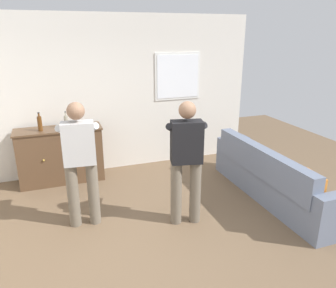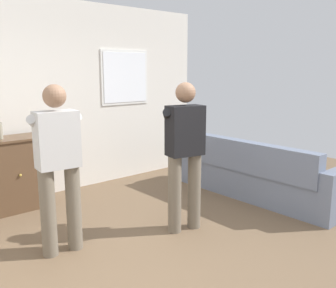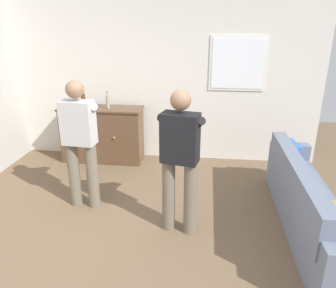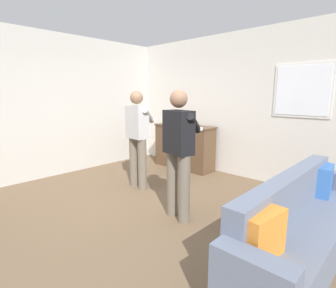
{
  "view_description": "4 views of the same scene",
  "coord_description": "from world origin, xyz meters",
  "px_view_note": "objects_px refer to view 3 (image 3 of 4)",
  "views": [
    {
      "loc": [
        -1.11,
        -3.25,
        2.48
      ],
      "look_at": [
        0.26,
        0.55,
        1.09
      ],
      "focal_mm": 35.0,
      "sensor_mm": 36.0,
      "label": 1
    },
    {
      "loc": [
        -2.35,
        -2.56,
        1.81
      ],
      "look_at": [
        0.27,
        0.46,
        1.01
      ],
      "focal_mm": 40.0,
      "sensor_mm": 36.0,
      "label": 2
    },
    {
      "loc": [
        0.7,
        -2.92,
        2.33
      ],
      "look_at": [
        0.31,
        0.43,
        1.06
      ],
      "focal_mm": 35.0,
      "sensor_mm": 36.0,
      "label": 3
    },
    {
      "loc": [
        2.59,
        -2.08,
        1.63
      ],
      "look_at": [
        0.08,
        0.57,
        0.93
      ],
      "focal_mm": 28.0,
      "sensor_mm": 36.0,
      "label": 4
    }
  ],
  "objects_px": {
    "bottle_wine_green": "(108,102)",
    "bottle_liquor_amber": "(83,101)",
    "person_standing_left": "(80,139)",
    "person_standing_right": "(180,156)",
    "couch": "(307,205)",
    "sideboard_cabinet": "(102,134)"
  },
  "relations": [
    {
      "from": "couch",
      "to": "bottle_wine_green",
      "type": "height_order",
      "value": "bottle_wine_green"
    },
    {
      "from": "bottle_wine_green",
      "to": "bottle_liquor_amber",
      "type": "height_order",
      "value": "bottle_liquor_amber"
    },
    {
      "from": "bottle_wine_green",
      "to": "person_standing_left",
      "type": "xyz_separation_m",
      "value": [
        0.07,
        -1.48,
        -0.13
      ]
    },
    {
      "from": "couch",
      "to": "person_standing_left",
      "type": "height_order",
      "value": "person_standing_left"
    },
    {
      "from": "couch",
      "to": "bottle_liquor_amber",
      "type": "height_order",
      "value": "bottle_liquor_amber"
    },
    {
      "from": "sideboard_cabinet",
      "to": "bottle_wine_green",
      "type": "bearing_deg",
      "value": -10.15
    },
    {
      "from": "person_standing_right",
      "to": "bottle_wine_green",
      "type": "bearing_deg",
      "value": 125.96
    },
    {
      "from": "bottle_wine_green",
      "to": "person_standing_right",
      "type": "relative_size",
      "value": 0.17
    },
    {
      "from": "bottle_wine_green",
      "to": "person_standing_left",
      "type": "bearing_deg",
      "value": -87.21
    },
    {
      "from": "couch",
      "to": "bottle_liquor_amber",
      "type": "bearing_deg",
      "value": 152.6
    },
    {
      "from": "couch",
      "to": "person_standing_right",
      "type": "distance_m",
      "value": 1.6
    },
    {
      "from": "bottle_liquor_amber",
      "to": "person_standing_right",
      "type": "height_order",
      "value": "person_standing_right"
    },
    {
      "from": "bottle_liquor_amber",
      "to": "person_standing_left",
      "type": "height_order",
      "value": "person_standing_left"
    },
    {
      "from": "couch",
      "to": "sideboard_cabinet",
      "type": "distance_m",
      "value": 3.46
    },
    {
      "from": "sideboard_cabinet",
      "to": "bottle_liquor_amber",
      "type": "xyz_separation_m",
      "value": [
        -0.27,
        -0.06,
        0.61
      ]
    },
    {
      "from": "bottle_liquor_amber",
      "to": "person_standing_left",
      "type": "bearing_deg",
      "value": -71.59
    },
    {
      "from": "couch",
      "to": "bottle_wine_green",
      "type": "distance_m",
      "value": 3.4
    },
    {
      "from": "bottle_wine_green",
      "to": "sideboard_cabinet",
      "type": "bearing_deg",
      "value": 169.85
    },
    {
      "from": "person_standing_right",
      "to": "couch",
      "type": "bearing_deg",
      "value": 6.66
    },
    {
      "from": "bottle_wine_green",
      "to": "person_standing_right",
      "type": "distance_m",
      "value": 2.34
    },
    {
      "from": "bottle_wine_green",
      "to": "bottle_liquor_amber",
      "type": "relative_size",
      "value": 0.92
    },
    {
      "from": "person_standing_right",
      "to": "person_standing_left",
      "type": "bearing_deg",
      "value": 162.39
    }
  ]
}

